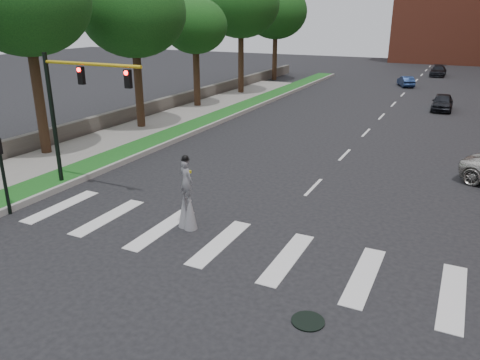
% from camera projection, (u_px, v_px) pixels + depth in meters
% --- Properties ---
extents(ground_plane, '(160.00, 160.00, 0.00)m').
position_uv_depth(ground_plane, '(240.00, 263.00, 15.46)').
color(ground_plane, black).
rests_on(ground_plane, ground).
extents(grass_median, '(2.00, 60.00, 0.25)m').
position_uv_depth(grass_median, '(220.00, 116.00, 37.09)').
color(grass_median, '#17501B').
rests_on(grass_median, ground).
extents(median_curb, '(0.20, 60.00, 0.28)m').
position_uv_depth(median_curb, '(232.00, 117.00, 36.65)').
color(median_curb, gray).
rests_on(median_curb, ground).
extents(sidewalk_left, '(4.00, 60.00, 0.18)m').
position_uv_depth(sidewalk_left, '(105.00, 141.00, 29.87)').
color(sidewalk_left, gray).
rests_on(sidewalk_left, ground).
extents(stone_wall, '(0.50, 56.00, 1.10)m').
position_uv_depth(stone_wall, '(175.00, 101.00, 40.91)').
color(stone_wall, '#504C45').
rests_on(stone_wall, ground).
extents(manhole, '(0.90, 0.90, 0.04)m').
position_uv_depth(manhole, '(308.00, 321.00, 12.52)').
color(manhole, black).
rests_on(manhole, ground).
extents(traffic_signal, '(5.30, 0.23, 6.20)m').
position_uv_depth(traffic_signal, '(71.00, 101.00, 20.63)').
color(traffic_signal, black).
rests_on(traffic_signal, ground).
extents(secondary_signal, '(0.25, 0.21, 3.23)m').
position_uv_depth(secondary_signal, '(2.00, 169.00, 18.62)').
color(secondary_signal, black).
rests_on(secondary_signal, ground).
extents(stilt_performer, '(0.83, 0.61, 2.93)m').
position_uv_depth(stilt_performer, '(187.00, 200.00, 17.68)').
color(stilt_performer, black).
rests_on(stilt_performer, ground).
extents(car_near, '(1.70, 4.09, 1.39)m').
position_uv_depth(car_near, '(442.00, 102.00, 39.67)').
color(car_near, black).
rests_on(car_near, ground).
extents(car_mid, '(2.41, 3.75, 1.17)m').
position_uv_depth(car_mid, '(406.00, 81.00, 52.67)').
color(car_mid, navy).
rests_on(car_mid, ground).
extents(car_far, '(1.90, 4.65, 1.35)m').
position_uv_depth(car_far, '(438.00, 71.00, 61.44)').
color(car_far, black).
rests_on(car_far, ground).
extents(tree_1, '(6.80, 6.80, 11.35)m').
position_uv_depth(tree_1, '(25.00, 1.00, 24.45)').
color(tree_1, black).
rests_on(tree_1, ground).
extents(tree_2, '(7.00, 7.00, 10.87)m').
position_uv_depth(tree_2, '(133.00, 12.00, 30.96)').
color(tree_2, black).
rests_on(tree_2, ground).
extents(tree_3, '(5.40, 5.40, 9.13)m').
position_uv_depth(tree_3, '(195.00, 26.00, 38.90)').
color(tree_3, black).
rests_on(tree_3, ground).
extents(tree_4, '(7.52, 7.52, 11.85)m').
position_uv_depth(tree_4, '(241.00, 4.00, 45.15)').
color(tree_4, black).
rests_on(tree_4, ground).
extents(tree_5, '(7.42, 7.42, 11.15)m').
position_uv_depth(tree_5, '(276.00, 12.00, 55.43)').
color(tree_5, black).
rests_on(tree_5, ground).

